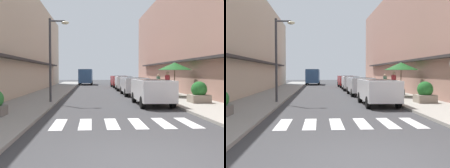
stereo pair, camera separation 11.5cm
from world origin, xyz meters
TOP-DOWN VIEW (x-y plane):
  - ground_plane at (0.00, 17.06)m, footprint 93.85×93.85m
  - sidewalk_left at (-4.82, 17.06)m, footprint 3.11×59.72m
  - sidewalk_right at (4.82, 17.06)m, footprint 3.11×59.72m
  - building_row_left at (-8.87, 18.20)m, footprint 5.50×40.39m
  - building_row_right at (8.87, 18.20)m, footprint 5.50×40.39m
  - crosswalk at (-0.00, 4.29)m, footprint 5.20×2.20m
  - parked_car_near at (2.22, 9.77)m, footprint 1.82×4.32m
  - parked_car_mid at (2.22, 16.68)m, footprint 1.82×4.49m
  - parked_car_far at (2.22, 23.08)m, footprint 1.90×4.54m
  - parked_car_distant at (2.22, 28.66)m, footprint 1.89×4.37m
  - delivery_van at (-2.07, 36.89)m, footprint 2.13×5.45m
  - street_lamp at (-3.45, 11.01)m, footprint 1.19×0.28m
  - cafe_umbrella at (4.90, 14.21)m, footprint 2.46×2.46m
  - planter_midblock at (5.05, 9.95)m, footprint 1.08×1.08m
  - planter_far at (5.09, 15.64)m, footprint 0.88×0.88m
  - pedestrian_walking_near at (4.19, 13.60)m, footprint 0.34×0.34m
  - pedestrian_walking_far at (4.62, 18.01)m, footprint 0.34×0.34m

SIDE VIEW (x-z plane):
  - ground_plane at x=0.00m, z-range 0.00..0.00m
  - crosswalk at x=0.00m, z-range 0.00..0.01m
  - sidewalk_left at x=-4.82m, z-range 0.00..0.12m
  - sidewalk_right at x=4.82m, z-range 0.00..0.12m
  - planter_far at x=5.09m, z-range 0.08..1.20m
  - planter_midblock at x=5.05m, z-range 0.05..1.29m
  - parked_car_near at x=2.22m, z-range 0.19..1.66m
  - parked_car_distant at x=2.22m, z-range 0.19..1.66m
  - parked_car_mid at x=2.22m, z-range 0.19..1.66m
  - parked_car_far at x=2.22m, z-range 0.19..1.66m
  - pedestrian_walking_far at x=4.62m, z-range 0.16..1.79m
  - pedestrian_walking_near at x=4.19m, z-range 0.17..1.97m
  - delivery_van at x=-2.07m, z-range 0.22..2.59m
  - cafe_umbrella at x=4.90m, z-range 1.08..3.57m
  - street_lamp at x=-3.45m, z-range 0.70..5.65m
  - building_row_left at x=-8.87m, z-range 0.00..9.16m
  - building_row_right at x=8.87m, z-range 0.00..10.35m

